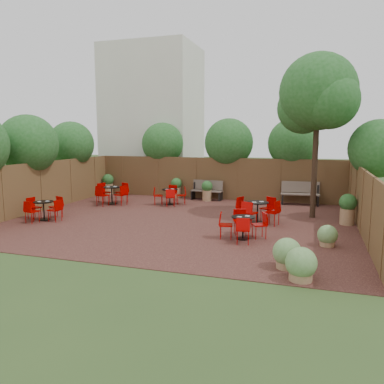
% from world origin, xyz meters
% --- Properties ---
extents(ground, '(80.00, 80.00, 0.00)m').
position_xyz_m(ground, '(0.00, 0.00, 0.00)').
color(ground, '#354F23').
rests_on(ground, ground).
extents(courtyard_paving, '(12.00, 10.00, 0.02)m').
position_xyz_m(courtyard_paving, '(0.00, 0.00, 0.01)').
color(courtyard_paving, black).
rests_on(courtyard_paving, ground).
extents(fence_back, '(12.00, 0.08, 2.00)m').
position_xyz_m(fence_back, '(0.00, 5.00, 1.00)').
color(fence_back, '#53311E').
rests_on(fence_back, ground).
extents(fence_left, '(0.08, 10.00, 2.00)m').
position_xyz_m(fence_left, '(-6.00, 0.00, 1.00)').
color(fence_left, '#53311E').
rests_on(fence_left, ground).
extents(fence_right, '(0.08, 10.00, 2.00)m').
position_xyz_m(fence_right, '(6.00, 0.00, 1.00)').
color(fence_right, '#53311E').
rests_on(fence_right, ground).
extents(neighbour_building, '(5.00, 4.00, 8.00)m').
position_xyz_m(neighbour_building, '(-4.50, 8.00, 4.00)').
color(neighbour_building, silver).
rests_on(neighbour_building, ground).
extents(overhang_foliage, '(15.52, 10.66, 2.41)m').
position_xyz_m(overhang_foliage, '(-2.09, 2.62, 2.68)').
color(overhang_foliage, '#1E561B').
rests_on(overhang_foliage, ground).
extents(courtyard_tree, '(2.87, 2.78, 5.96)m').
position_xyz_m(courtyard_tree, '(4.50, 1.98, 4.41)').
color(courtyard_tree, black).
rests_on(courtyard_tree, courtyard_paving).
extents(park_bench_left, '(1.53, 0.63, 0.92)m').
position_xyz_m(park_bench_left, '(-0.31, 4.63, 0.50)').
color(park_bench_left, brown).
rests_on(park_bench_left, courtyard_paving).
extents(park_bench_right, '(1.69, 0.69, 1.02)m').
position_xyz_m(park_bench_right, '(3.95, 4.63, 0.54)').
color(park_bench_right, brown).
rests_on(park_bench_right, courtyard_paving).
extents(bistro_tables, '(8.94, 6.10, 0.89)m').
position_xyz_m(bistro_tables, '(-1.06, 0.61, 0.44)').
color(bistro_tables, black).
rests_on(bistro_tables, courtyard_paving).
extents(planters, '(11.88, 4.11, 1.07)m').
position_xyz_m(planters, '(-0.39, 3.57, 0.57)').
color(planters, '#97724B').
rests_on(planters, courtyard_paving).
extents(low_shrubs, '(1.55, 3.47, 0.72)m').
position_xyz_m(low_shrubs, '(4.33, -3.75, 0.35)').
color(low_shrubs, '#97724B').
rests_on(low_shrubs, courtyard_paving).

